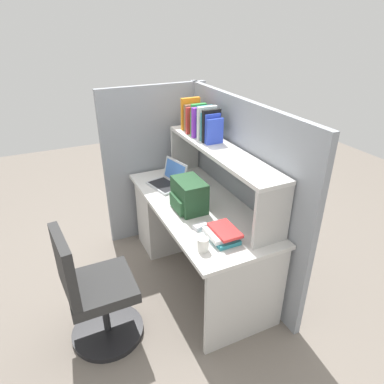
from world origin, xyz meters
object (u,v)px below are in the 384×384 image
at_px(backpack, 189,195).
at_px(computer_mouse, 200,226).
at_px(laptop, 169,180).
at_px(office_chair, 94,296).
at_px(paper_cup, 203,245).

distance_m(backpack, computer_mouse, 0.31).
xyz_separation_m(laptop, office_chair, (0.75, -0.86, -0.39)).
xyz_separation_m(backpack, computer_mouse, (0.29, -0.04, -0.11)).
distance_m(paper_cup, office_chair, 0.84).
bearing_deg(paper_cup, computer_mouse, 157.43).
relative_size(backpack, paper_cup, 3.25).
bearing_deg(paper_cup, office_chair, -109.84).
xyz_separation_m(computer_mouse, paper_cup, (0.24, -0.10, 0.03)).
bearing_deg(office_chair, computer_mouse, -96.52).
relative_size(laptop, backpack, 1.20).
relative_size(computer_mouse, paper_cup, 1.13).
bearing_deg(backpack, laptop, 178.22).
bearing_deg(laptop, computer_mouse, -4.06).
height_order(laptop, backpack, backpack).
relative_size(laptop, office_chair, 0.39).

